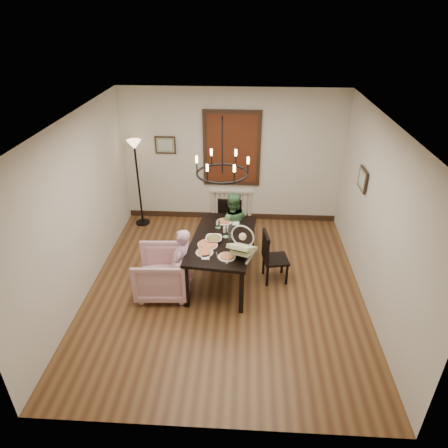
# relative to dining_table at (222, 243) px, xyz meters

# --- Properties ---
(room_shell) EXTENTS (4.51, 5.00, 2.81)m
(room_shell) POSITION_rel_dining_table_xyz_m (0.06, 0.08, 0.68)
(room_shell) COLOR brown
(room_shell) RESTS_ON ground
(dining_table) EXTENTS (1.14, 1.81, 0.81)m
(dining_table) POSITION_rel_dining_table_xyz_m (0.00, 0.00, 0.00)
(dining_table) COLOR black
(dining_table) RESTS_ON room_shell
(chair_far) EXTENTS (0.48, 0.48, 1.01)m
(chair_far) POSITION_rel_dining_table_xyz_m (0.05, 0.85, -0.21)
(chair_far) COLOR black
(chair_far) RESTS_ON room_shell
(chair_right) EXTENTS (0.47, 0.47, 0.92)m
(chair_right) POSITION_rel_dining_table_xyz_m (0.89, 0.04, -0.26)
(chair_right) COLOR black
(chair_right) RESTS_ON room_shell
(armchair) EXTENTS (0.89, 0.87, 0.77)m
(armchair) POSITION_rel_dining_table_xyz_m (-0.95, -0.42, -0.34)
(armchair) COLOR #CA9AA0
(armchair) RESTS_ON room_shell
(elderly_woman) EXTENTS (0.32, 0.41, 1.00)m
(elderly_woman) POSITION_rel_dining_table_xyz_m (-0.60, -0.48, -0.22)
(elderly_woman) COLOR #CE91B7
(elderly_woman) RESTS_ON room_shell
(seated_man) EXTENTS (0.55, 0.45, 1.06)m
(seated_man) POSITION_rel_dining_table_xyz_m (0.13, 0.74, -0.19)
(seated_man) COLOR #437144
(seated_man) RESTS_ON room_shell
(baby_bouncer) EXTENTS (0.55, 0.63, 0.35)m
(baby_bouncer) POSITION_rel_dining_table_xyz_m (0.33, -0.49, 0.26)
(baby_bouncer) COLOR #C2D190
(baby_bouncer) RESTS_ON dining_table
(salad_bowl) EXTENTS (0.32, 0.32, 0.08)m
(salad_bowl) POSITION_rel_dining_table_xyz_m (-0.14, -0.08, 0.13)
(salad_bowl) COLOR white
(salad_bowl) RESTS_ON dining_table
(pizza_platter) EXTENTS (0.32, 0.32, 0.04)m
(pizza_platter) POSITION_rel_dining_table_xyz_m (-0.22, -0.23, 0.11)
(pizza_platter) COLOR tan
(pizza_platter) RESTS_ON dining_table
(drinking_glass) EXTENTS (0.07, 0.07, 0.14)m
(drinking_glass) POSITION_rel_dining_table_xyz_m (0.13, -0.06, 0.16)
(drinking_glass) COLOR silver
(drinking_glass) RESTS_ON dining_table
(window_blinds) EXTENTS (1.00, 0.03, 1.40)m
(window_blinds) POSITION_rel_dining_table_xyz_m (0.06, 2.17, 0.88)
(window_blinds) COLOR #571A11
(window_blinds) RESTS_ON room_shell
(radiator) EXTENTS (0.92, 0.12, 0.62)m
(radiator) POSITION_rel_dining_table_xyz_m (0.06, 2.19, -0.37)
(radiator) COLOR silver
(radiator) RESTS_ON room_shell
(picture_back) EXTENTS (0.42, 0.03, 0.36)m
(picture_back) POSITION_rel_dining_table_xyz_m (-1.29, 2.18, 0.93)
(picture_back) COLOR black
(picture_back) RESTS_ON room_shell
(picture_right) EXTENTS (0.03, 0.42, 0.36)m
(picture_right) POSITION_rel_dining_table_xyz_m (2.27, 0.61, 0.93)
(picture_right) COLOR black
(picture_right) RESTS_ON room_shell
(floor_lamp) EXTENTS (0.30, 0.30, 1.80)m
(floor_lamp) POSITION_rel_dining_table_xyz_m (-1.84, 1.86, 0.18)
(floor_lamp) COLOR black
(floor_lamp) RESTS_ON room_shell
(chandelier) EXTENTS (0.80, 0.80, 0.04)m
(chandelier) POSITION_rel_dining_table_xyz_m (-0.00, 0.00, 1.23)
(chandelier) COLOR black
(chandelier) RESTS_ON room_shell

